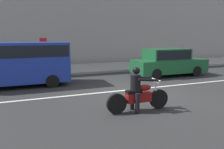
# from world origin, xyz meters

# --- Properties ---
(ground_plane) EXTENTS (80.00, 80.00, 0.00)m
(ground_plane) POSITION_xyz_m (0.00, 0.00, 0.00)
(ground_plane) COLOR #272727
(sidewalk_slab) EXTENTS (40.00, 4.40, 0.14)m
(sidewalk_slab) POSITION_xyz_m (0.00, 8.00, 0.07)
(sidewalk_slab) COLOR gray
(sidewalk_slab) RESTS_ON ground_plane
(lane_marking_stripe) EXTENTS (18.00, 0.14, 0.01)m
(lane_marking_stripe) POSITION_xyz_m (-0.85, 0.90, 0.00)
(lane_marking_stripe) COLOR silver
(lane_marking_stripe) RESTS_ON ground_plane
(motorcycle_with_rider_black_leather) EXTENTS (2.26, 0.70, 1.52)m
(motorcycle_with_rider_black_leather) POSITION_xyz_m (-1.31, -1.84, 0.62)
(motorcycle_with_rider_black_leather) COLOR black
(motorcycle_with_rider_black_leather) RESTS_ON ground_plane
(parked_sedan_forest_green) EXTENTS (4.72, 1.82, 1.72)m
(parked_sedan_forest_green) POSITION_xyz_m (3.59, 3.34, 0.89)
(parked_sedan_forest_green) COLOR #164C28
(parked_sedan_forest_green) RESTS_ON ground_plane
(parked_van_cobalt_blue) EXTENTS (4.77, 1.96, 2.19)m
(parked_van_cobalt_blue) POSITION_xyz_m (-5.07, 3.61, 1.27)
(parked_van_cobalt_blue) COLOR navy
(parked_van_cobalt_blue) RESTS_ON ground_plane
(street_sign_post) EXTENTS (0.44, 0.08, 2.26)m
(street_sign_post) POSITION_xyz_m (-3.62, 6.86, 1.52)
(street_sign_post) COLOR gray
(street_sign_post) RESTS_ON sidewalk_slab
(pedestrian_bystander) EXTENTS (0.34, 0.34, 1.72)m
(pedestrian_bystander) POSITION_xyz_m (-6.23, 8.00, 1.15)
(pedestrian_bystander) COLOR black
(pedestrian_bystander) RESTS_ON sidewalk_slab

